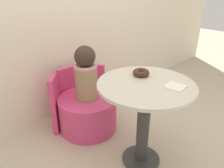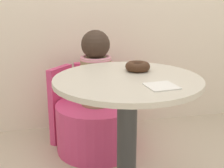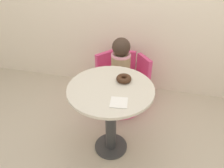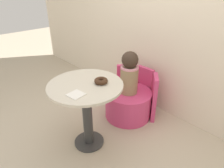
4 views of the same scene
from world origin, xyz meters
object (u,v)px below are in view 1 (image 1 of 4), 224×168
Objects in this scene: round_table at (145,106)px; child_figure at (86,74)px; tub_chair at (88,113)px; donut at (141,73)px.

round_table is 1.38× the size of child_figure.
tub_chair is at bearing 94.36° from round_table.
round_table is 0.69m from child_figure.
child_figure is 4.05× the size of donut.
round_table is at bearing -85.64° from tub_chair.
donut reaches higher than tub_chair.
round_table is 0.78m from tub_chair.
tub_chair is at bearing 0.00° from child_figure.
child_figure is 0.59m from donut.
tub_chair is (-0.05, 0.69, -0.37)m from round_table.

